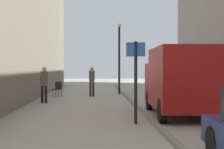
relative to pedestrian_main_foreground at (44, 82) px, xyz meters
name	(u,v)px	position (x,y,z in m)	size (l,w,h in m)	color
ground_plane	(102,108)	(2.86, -2.18, -1.06)	(80.00, 80.00, 0.00)	gray
kerb_strip	(137,106)	(4.44, -2.18, -1.00)	(0.16, 40.00, 0.12)	slate
pedestrian_main_foreground	(44,82)	(0.00, 0.00, 0.00)	(0.36, 0.25, 1.84)	black
pedestrian_mid_block	(92,79)	(2.34, 3.78, 0.00)	(0.35, 0.27, 1.84)	black
delivery_van	(181,80)	(5.74, -4.75, 0.27)	(2.27, 5.14, 2.48)	maroon
street_sign_post	(136,75)	(3.87, -6.51, 0.49)	(0.59, 0.16, 2.60)	black
lamp_post	(119,54)	(4.15, 5.56, 1.66)	(0.28, 0.28, 4.76)	black
cafe_chair_near_window	(58,88)	(0.29, 3.42, -0.51)	(0.61, 0.61, 0.94)	black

